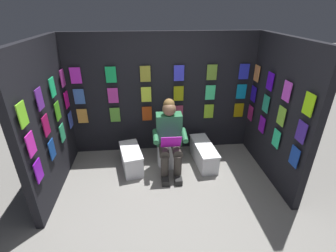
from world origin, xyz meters
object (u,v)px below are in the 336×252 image
(comic_longbox_near, at_px, (204,154))
(comic_longbox_far, at_px, (131,159))
(toilet, at_px, (168,145))
(person_reading, at_px, (170,137))

(comic_longbox_near, bearing_deg, comic_longbox_far, -2.08)
(toilet, xyz_separation_m, comic_longbox_far, (0.63, 0.14, -0.14))
(toilet, relative_size, comic_longbox_far, 1.10)
(toilet, distance_m, person_reading, 0.35)
(person_reading, bearing_deg, toilet, -89.97)
(comic_longbox_near, xyz_separation_m, comic_longbox_far, (1.22, 0.06, 0.01))
(person_reading, xyz_separation_m, comic_longbox_far, (0.63, -0.08, -0.42))
(person_reading, bearing_deg, comic_longbox_far, -7.20)
(toilet, bearing_deg, comic_longbox_near, 172.00)
(toilet, height_order, comic_longbox_far, toilet)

